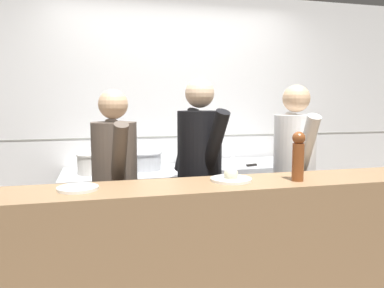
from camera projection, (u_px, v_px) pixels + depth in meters
name	position (u px, v px, depth m)	size (l,w,h in m)	color
wall_back_tiled	(174.00, 122.00, 3.87)	(8.00, 0.06, 2.60)	white
oven_range	(124.00, 218.00, 3.44)	(1.08, 0.71, 0.88)	#38383D
prep_counter	(239.00, 208.00, 3.71)	(1.07, 0.65, 0.91)	#B7BABF
pass_counter	(227.00, 260.00, 2.38)	(2.87, 0.45, 1.01)	#93704C
stock_pot	(92.00, 163.00, 3.29)	(0.26, 0.26, 0.18)	beige
sauce_pot	(145.00, 160.00, 3.48)	(0.31, 0.31, 0.16)	#B7BABF
mixing_bowl_steel	(233.00, 160.00, 3.61)	(0.27, 0.27, 0.08)	#B7BABF
chefs_knife	(260.00, 164.00, 3.55)	(0.38, 0.15, 0.02)	#B7BABF
plated_dish_main	(78.00, 188.00, 2.13)	(0.23, 0.23, 0.02)	white
plated_dish_appetiser	(231.00, 177.00, 2.37)	(0.26, 0.26, 0.09)	white
pepper_mill	(298.00, 155.00, 2.36)	(0.08, 0.08, 0.31)	brown
chef_head_cook	(115.00, 187.00, 2.72)	(0.36, 0.70, 1.59)	black
chef_sous	(199.00, 176.00, 2.90)	(0.42, 0.73, 1.68)	black
chef_line	(294.00, 175.00, 3.04)	(0.36, 0.72, 1.64)	black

